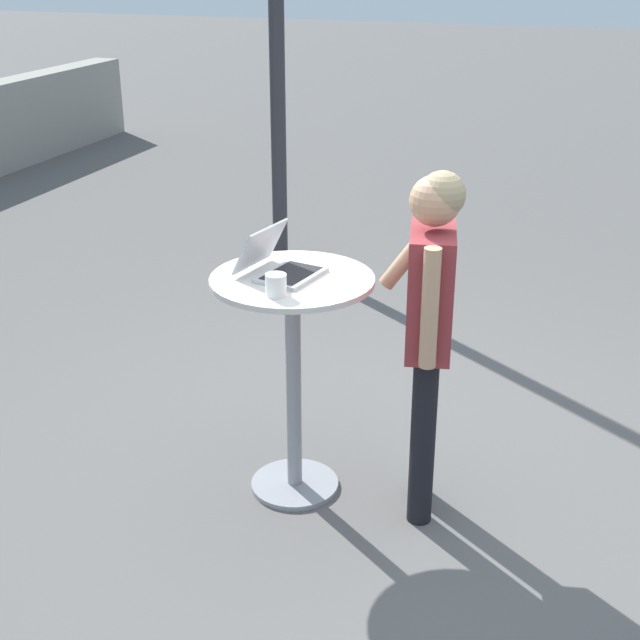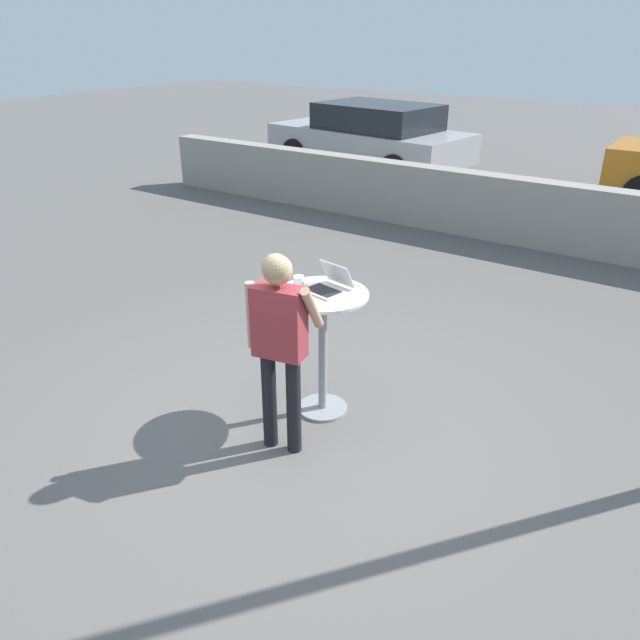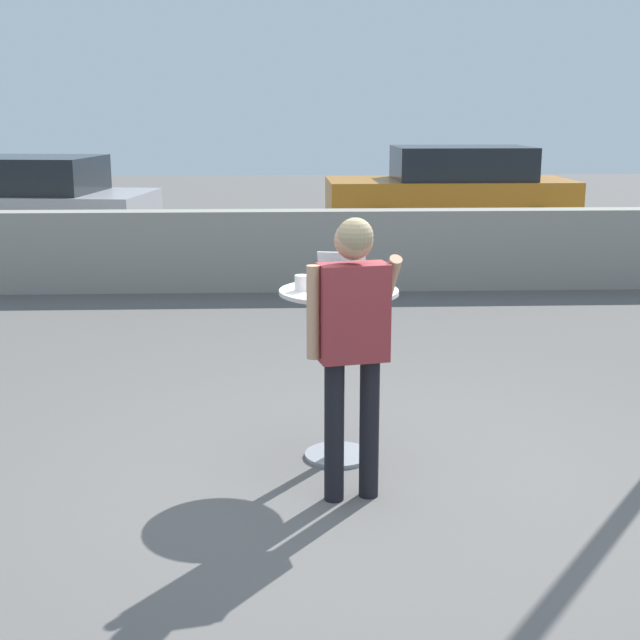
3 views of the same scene
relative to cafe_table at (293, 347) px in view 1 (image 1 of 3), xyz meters
name	(u,v)px [view 1 (image 1 of 3)]	position (x,y,z in m)	size (l,w,h in m)	color
ground_plane	(386,487)	(0.14, -0.41, -0.74)	(50.00, 50.00, 0.00)	#5B5956
cafe_table	(293,347)	(0.00, 0.00, 0.00)	(0.72, 0.72, 1.07)	gray
laptop	(279,264)	(0.01, 0.06, 0.38)	(0.35, 0.37, 0.21)	#B7BABF
coffee_mug	(276,285)	(-0.22, -0.01, 0.38)	(0.12, 0.09, 0.09)	white
standing_person	(430,310)	(0.04, -0.60, 0.25)	(0.52, 0.40, 1.58)	black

